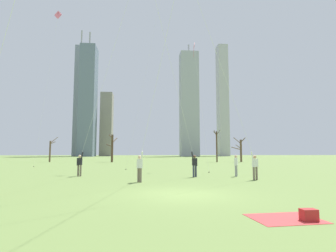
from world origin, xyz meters
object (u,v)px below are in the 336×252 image
kite_flyer_foreground_left_yellow (98,103)px  distant_kite_high_overhead_red (196,60)px  picnic_spot (298,216)px  bare_tree_rightmost (50,150)px  kite_flyer_midfield_right_green (155,95)px  bare_tree_far_right_edge (217,146)px  bystander_watching_nearby (236,164)px  kite_flyer_midfield_left_purple (227,86)px  kite_flyer_midfield_center_orange (187,133)px  distant_kite_drifting_right_blue (159,8)px  bare_tree_center (112,147)px  distant_kite_low_near_trees_pink (56,28)px  bare_tree_right_of_center (241,150)px

kite_flyer_foreground_left_yellow → distant_kite_high_overhead_red: bearing=45.3°
picnic_spot → bare_tree_rightmost: 52.83m
kite_flyer_midfield_right_green → bare_tree_far_right_edge: 39.97m
bystander_watching_nearby → bare_tree_rightmost: bare_tree_rightmost is taller
kite_flyer_midfield_right_green → distant_kite_high_overhead_red: 17.62m
kite_flyer_midfield_right_green → kite_flyer_midfield_left_purple: 4.76m
kite_flyer_midfield_center_orange → distant_kite_drifting_right_blue: bearing=95.6°
picnic_spot → bare_tree_far_right_edge: bearing=77.0°
distant_kite_high_overhead_red → kite_flyer_midfield_center_orange: bearing=-105.1°
kite_flyer_midfield_left_purple → bare_tree_center: (-10.77, 37.63, -2.91)m
bystander_watching_nearby → bare_tree_rightmost: bearing=125.5°
kite_flyer_midfield_left_purple → picnic_spot: kite_flyer_midfield_left_purple is taller
kite_flyer_foreground_left_yellow → distant_kite_high_overhead_red: size_ratio=1.25×
bare_tree_rightmost → kite_flyer_midfield_right_green: bearing=-65.8°
bare_tree_rightmost → distant_kite_low_near_trees_pink: bearing=-72.0°
kite_flyer_midfield_right_green → kite_flyer_midfield_left_purple: size_ratio=0.96×
distant_kite_low_near_trees_pink → distant_kite_high_overhead_red: 20.26m
kite_flyer_midfield_center_orange → kite_flyer_midfield_right_green: kite_flyer_midfield_right_green is taller
kite_flyer_midfield_left_purple → bystander_watching_nearby: size_ratio=12.92×
bare_tree_center → bare_tree_far_right_edge: 20.20m
distant_kite_low_near_trees_pink → bystander_watching_nearby: bearing=-41.3°
bystander_watching_nearby → bare_tree_far_right_edge: (7.32, 31.55, 2.27)m
kite_flyer_midfield_right_green → distant_kite_low_near_trees_pink: bearing=118.9°
kite_flyer_midfield_center_orange → kite_flyer_midfield_left_purple: (1.89, -3.40, 2.60)m
bare_tree_right_of_center → kite_flyer_midfield_right_green: bearing=-116.2°
kite_flyer_foreground_left_yellow → distant_kite_drifting_right_blue: distant_kite_drifting_right_blue is taller
picnic_spot → distant_kite_high_overhead_red: bearing=85.4°
kite_flyer_midfield_center_orange → distant_kite_low_near_trees_pink: 27.84m
distant_kite_high_overhead_red → picnic_spot: bearing=-94.6°
distant_kite_high_overhead_red → picnic_spot: (-1.81, -22.35, -12.15)m
bare_tree_rightmost → bare_tree_right_of_center: (37.10, -2.75, 0.12)m
kite_flyer_midfield_right_green → distant_kite_drifting_right_blue: 23.25m
distant_kite_low_near_trees_pink → bare_tree_far_right_edge: bearing=29.8°
distant_kite_drifting_right_blue → picnic_spot: (2.22, -25.15, -19.54)m
bare_tree_far_right_edge → kite_flyer_midfield_right_green: bearing=-110.2°
bare_tree_right_of_center → bystander_watching_nearby: bearing=-110.9°
kite_flyer_midfield_left_purple → picnic_spot: (-0.94, -8.73, -5.71)m
bystander_watching_nearby → distant_kite_low_near_trees_pink: 30.79m
distant_kite_drifting_right_blue → distant_kite_low_near_trees_pink: 14.47m
kite_flyer_foreground_left_yellow → distant_kite_low_near_trees_pink: bearing=117.0°
bare_tree_center → bare_tree_right_of_center: size_ratio=1.11×
picnic_spot → bare_tree_far_right_edge: bare_tree_far_right_edge is taller
distant_kite_drifting_right_blue → bare_tree_rightmost: bearing=130.6°
bystander_watching_nearby → kite_flyer_midfield_center_orange: bearing=-164.8°
distant_kite_drifting_right_blue → bare_tree_rightmost: (-19.63, 22.90, -17.33)m
picnic_spot → bare_tree_right_of_center: size_ratio=0.39×
bystander_watching_nearby → distant_kite_drifting_right_blue: (-5.19, 11.96, 18.73)m
kite_flyer_midfield_center_orange → kite_flyer_midfield_right_green: bearing=-117.5°
kite_flyer_midfield_right_green → distant_kite_high_overhead_red: bearing=70.7°
kite_flyer_midfield_right_green → bare_tree_rightmost: (-18.36, 40.79, -2.54)m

